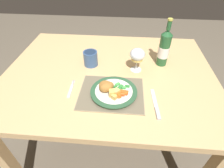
{
  "coord_description": "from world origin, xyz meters",
  "views": [
    {
      "loc": [
        0.09,
        -0.85,
        1.37
      ],
      "look_at": [
        0.03,
        -0.17,
        0.78
      ],
      "focal_mm": 28.0,
      "sensor_mm": 36.0,
      "label": 1
    }
  ],
  "objects": [
    {
      "name": "bottle",
      "position": [
        0.32,
        0.1,
        0.85
      ],
      "size": [
        0.07,
        0.07,
        0.29
      ],
      "color": "#23562D",
      "rests_on": "dining_table"
    },
    {
      "name": "placemat",
      "position": [
        0.03,
        -0.2,
        0.74
      ],
      "size": [
        0.33,
        0.27,
        0.01
      ],
      "color": "gray",
      "rests_on": "dining_table"
    },
    {
      "name": "dinner_plate",
      "position": [
        0.04,
        -0.2,
        0.76
      ],
      "size": [
        0.24,
        0.24,
        0.02
      ],
      "color": "silver",
      "rests_on": "placemat"
    },
    {
      "name": "drinking_cup",
      "position": [
        -0.12,
        0.05,
        0.79
      ],
      "size": [
        0.09,
        0.09,
        0.09
      ],
      "color": "#385684",
      "rests_on": "dining_table"
    },
    {
      "name": "table_knife",
      "position": [
        0.25,
        -0.27,
        0.74
      ],
      "size": [
        0.03,
        0.2,
        0.01
      ],
      "color": "silver",
      "rests_on": "dining_table"
    },
    {
      "name": "green_beans_pile",
      "position": [
        0.08,
        -0.18,
        0.77
      ],
      "size": [
        0.08,
        0.09,
        0.02
      ],
      "color": "#338438",
      "rests_on": "dinner_plate"
    },
    {
      "name": "fork",
      "position": [
        -0.18,
        -0.19,
        0.74
      ],
      "size": [
        0.02,
        0.14,
        0.01
      ],
      "color": "silver",
      "rests_on": "dining_table"
    },
    {
      "name": "dining_table",
      "position": [
        0.0,
        0.0,
        0.65
      ],
      "size": [
        1.25,
        0.95,
        0.74
      ],
      "color": "tan",
      "rests_on": "ground"
    },
    {
      "name": "ground_plane",
      "position": [
        0.0,
        0.0,
        0.0
      ],
      "size": [
        6.0,
        6.0,
        0.0
      ],
      "primitive_type": "plane",
      "color": "brown"
    },
    {
      "name": "breaded_croquettes",
      "position": [
        0.01,
        -0.2,
        0.79
      ],
      "size": [
        0.08,
        0.09,
        0.05
      ],
      "color": "#A87033",
      "rests_on": "dinner_plate"
    },
    {
      "name": "glazed_carrots",
      "position": [
        0.08,
        -0.23,
        0.78
      ],
      "size": [
        0.06,
        0.05,
        0.02
      ],
      "color": "#CC5119",
      "rests_on": "dinner_plate"
    },
    {
      "name": "roast_potatoes",
      "position": [
        0.05,
        -0.24,
        0.78
      ],
      "size": [
        0.06,
        0.07,
        0.03
      ],
      "color": "#E5BC66",
      "rests_on": "dinner_plate"
    },
    {
      "name": "wine_glass",
      "position": [
        0.16,
        0.02,
        0.84
      ],
      "size": [
        0.09,
        0.09,
        0.14
      ],
      "color": "silver",
      "rests_on": "dining_table"
    }
  ]
}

